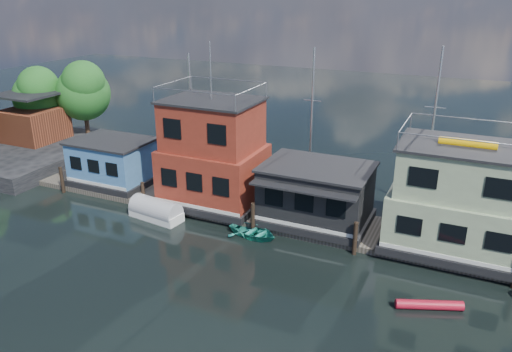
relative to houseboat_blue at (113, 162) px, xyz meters
The scene contains 12 objects.
ground 21.75m from the houseboat_blue, 33.69° to the right, with size 160.00×160.00×0.00m, color black.
dock 18.11m from the houseboat_blue, ahead, with size 48.00×5.00×0.40m, color #595147.
houseboat_blue is the anchor object (origin of this frame).
houseboat_red 9.69m from the houseboat_blue, ahead, with size 7.40×5.90×11.86m.
houseboat_dark 17.50m from the houseboat_blue, ahead, with size 7.40×6.10×4.06m.
houseboat_green 26.53m from the houseboat_blue, ahead, with size 8.40×5.90×7.03m.
pilings 17.92m from the houseboat_blue, ahead, with size 42.28×0.28×2.20m.
background_masts 23.77m from the houseboat_blue, 14.77° to the left, with size 36.40×0.16×12.00m.
shore 13.32m from the houseboat_blue, 163.07° to the left, with size 12.40×15.72×8.24m.
dinghy_teal 14.76m from the houseboat_blue, 12.98° to the right, with size 2.52×3.53×0.73m, color teal.
tarp_runabout 7.84m from the houseboat_blue, 28.78° to the right, with size 4.18×2.12×1.63m.
red_kayak 26.91m from the houseboat_blue, 14.63° to the right, with size 0.51×0.51×3.45m, color red.
Camera 1 is at (8.84, -18.34, 15.75)m, focal length 35.00 mm.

